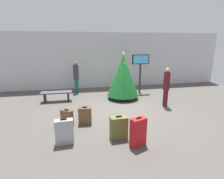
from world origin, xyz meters
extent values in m
plane|color=#514C47|center=(0.00, 0.00, 0.00)|extent=(16.00, 16.00, 0.00)
cube|color=silver|center=(0.00, 4.37, 1.72)|extent=(16.00, 0.20, 3.43)
cylinder|color=#4C3319|center=(0.58, 1.61, 0.09)|extent=(0.12, 0.12, 0.18)
cone|color=#196628|center=(0.58, 1.61, 1.21)|extent=(1.58, 1.58, 2.05)
sphere|color=#F2D84C|center=(0.58, 1.61, 2.29)|extent=(0.12, 0.12, 0.12)
sphere|color=silver|center=(0.97, 1.65, 1.16)|extent=(0.08, 0.08, 0.08)
sphere|color=yellow|center=(0.60, 1.46, 1.82)|extent=(0.08, 0.08, 0.08)
sphere|color=blue|center=(0.99, 1.49, 1.05)|extent=(0.08, 0.08, 0.08)
sphere|color=blue|center=(0.65, 1.70, 1.91)|extent=(0.08, 0.08, 0.08)
cylinder|color=#333338|center=(1.84, 2.60, 0.82)|extent=(0.12, 0.12, 1.64)
cube|color=black|center=(1.84, 2.60, 1.90)|extent=(1.01, 0.15, 0.53)
cube|color=#4CB2F2|center=(1.84, 2.56, 1.90)|extent=(0.90, 0.08, 0.45)
cube|color=#4C5159|center=(-2.71, 1.83, 0.45)|extent=(1.46, 0.44, 0.06)
cube|color=black|center=(-3.25, 1.83, 0.21)|extent=(0.08, 0.35, 0.42)
cube|color=black|center=(-2.16, 1.83, 0.21)|extent=(0.08, 0.35, 0.42)
cylinder|color=#4C1419|center=(2.16, 0.16, 0.38)|extent=(0.21, 0.21, 0.75)
cylinder|color=#4C1419|center=(2.16, 0.16, 1.15)|extent=(0.39, 0.39, 0.80)
sphere|color=tan|center=(2.16, 0.16, 1.65)|extent=(0.18, 0.18, 0.18)
cylinder|color=#19594C|center=(-1.74, 3.32, 0.39)|extent=(0.22, 0.22, 0.77)
cylinder|color=#333338|center=(-1.74, 3.32, 1.18)|extent=(0.40, 0.40, 0.82)
sphere|color=#8C6647|center=(-1.74, 3.32, 1.69)|extent=(0.19, 0.19, 0.19)
cube|color=#B2191E|center=(-0.12, -2.61, 0.40)|extent=(0.48, 0.37, 0.80)
cube|color=black|center=(-0.12, -2.61, 0.82)|extent=(0.15, 0.08, 0.04)
cube|color=#59602D|center=(-0.55, -2.13, 0.34)|extent=(0.51, 0.30, 0.67)
cube|color=black|center=(-0.55, -2.13, 0.69)|extent=(0.18, 0.04, 0.04)
cube|color=#9EA0A5|center=(-2.11, -2.11, 0.36)|extent=(0.51, 0.24, 0.71)
cube|color=black|center=(-2.11, -2.11, 0.73)|extent=(0.18, 0.04, 0.04)
cube|color=brown|center=(-2.09, -0.96, 0.27)|extent=(0.44, 0.37, 0.55)
cube|color=black|center=(-2.09, -0.96, 0.57)|extent=(0.14, 0.11, 0.04)
cube|color=brown|center=(-1.48, -0.95, 0.30)|extent=(0.47, 0.29, 0.60)
cube|color=black|center=(-1.48, -0.95, 0.62)|extent=(0.16, 0.05, 0.04)
camera|label=1|loc=(-1.68, -6.71, 2.74)|focal=28.01mm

